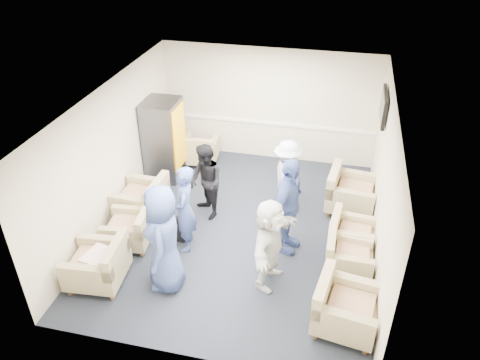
% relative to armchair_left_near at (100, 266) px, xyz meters
% --- Properties ---
extents(floor, '(6.00, 6.00, 0.00)m').
position_rel_armchair_left_near_xyz_m(floor, '(1.93, 1.91, -0.35)').
color(floor, black).
rests_on(floor, ground).
extents(ceiling, '(6.00, 6.00, 0.00)m').
position_rel_armchair_left_near_xyz_m(ceiling, '(1.93, 1.91, 2.35)').
color(ceiling, white).
rests_on(ceiling, back_wall).
extents(back_wall, '(5.00, 0.02, 2.70)m').
position_rel_armchair_left_near_xyz_m(back_wall, '(1.93, 4.91, 1.00)').
color(back_wall, beige).
rests_on(back_wall, floor).
extents(front_wall, '(5.00, 0.02, 2.70)m').
position_rel_armchair_left_near_xyz_m(front_wall, '(1.93, -1.09, 1.00)').
color(front_wall, beige).
rests_on(front_wall, floor).
extents(left_wall, '(0.02, 6.00, 2.70)m').
position_rel_armchair_left_near_xyz_m(left_wall, '(-0.57, 1.91, 1.00)').
color(left_wall, beige).
rests_on(left_wall, floor).
extents(right_wall, '(0.02, 6.00, 2.70)m').
position_rel_armchair_left_near_xyz_m(right_wall, '(4.43, 1.91, 1.00)').
color(right_wall, beige).
rests_on(right_wall, floor).
extents(chair_rail, '(4.98, 0.04, 0.06)m').
position_rel_armchair_left_near_xyz_m(chair_rail, '(1.93, 4.89, 0.55)').
color(chair_rail, white).
rests_on(chair_rail, back_wall).
extents(tv, '(0.10, 1.00, 0.58)m').
position_rel_armchair_left_near_xyz_m(tv, '(4.36, 3.71, 1.69)').
color(tv, black).
rests_on(tv, right_wall).
extents(armchair_left_near, '(0.96, 0.96, 0.71)m').
position_rel_armchair_left_near_xyz_m(armchair_left_near, '(0.00, 0.00, 0.00)').
color(armchair_left_near, tan).
rests_on(armchair_left_near, floor).
extents(armchair_left_mid, '(0.88, 0.88, 0.64)m').
position_rel_armchair_left_near_xyz_m(armchair_left_mid, '(0.08, 1.05, -0.03)').
color(armchair_left_mid, tan).
rests_on(armchair_left_mid, floor).
extents(armchair_left_far, '(0.94, 0.94, 0.73)m').
position_rel_armchair_left_near_xyz_m(armchair_left_far, '(-0.04, 1.92, 0.01)').
color(armchair_left_far, tan).
rests_on(armchair_left_far, floor).
extents(armchair_right_near, '(1.03, 1.03, 0.72)m').
position_rel_armchair_left_near_xyz_m(armchair_right_near, '(3.93, -0.05, 0.01)').
color(armchair_right_near, tan).
rests_on(armchair_right_near, floor).
extents(armchair_right_midnear, '(0.79, 0.79, 0.63)m').
position_rel_armchair_left_near_xyz_m(armchair_right_midnear, '(3.94, 1.18, -0.04)').
color(armchair_right_midnear, tan).
rests_on(armchair_right_midnear, floor).
extents(armchair_right_midfar, '(0.85, 0.85, 0.62)m').
position_rel_armchair_left_near_xyz_m(armchair_right_midfar, '(3.97, 1.78, -0.05)').
color(armchair_right_midfar, tan).
rests_on(armchair_right_midfar, floor).
extents(armchair_right_far, '(1.04, 1.04, 0.75)m').
position_rel_armchair_left_near_xyz_m(armchair_right_far, '(3.92, 3.06, 0.02)').
color(armchair_right_far, tan).
rests_on(armchair_right_far, floor).
extents(armchair_corner, '(0.89, 0.89, 0.65)m').
position_rel_armchair_left_near_xyz_m(armchair_corner, '(0.41, 4.21, -0.03)').
color(armchair_corner, tan).
rests_on(armchair_corner, floor).
extents(vending_machine, '(0.74, 0.86, 1.81)m').
position_rel_armchair_left_near_xyz_m(vending_machine, '(-0.17, 3.52, 0.55)').
color(vending_machine, '#48484F').
rests_on(vending_machine, floor).
extents(backpack, '(0.32, 0.25, 0.51)m').
position_rel_armchair_left_near_xyz_m(backpack, '(0.87, 1.38, -0.09)').
color(backpack, black).
rests_on(backpack, floor).
extents(pillow, '(0.45, 0.54, 0.14)m').
position_rel_armchair_left_near_xyz_m(pillow, '(-0.01, -0.01, 0.19)').
color(pillow, white).
rests_on(pillow, armchair_left_near).
extents(person_front_left, '(0.78, 1.03, 1.89)m').
position_rel_armchair_left_near_xyz_m(person_front_left, '(1.08, 0.22, 0.59)').
color(person_front_left, '#394C89').
rests_on(person_front_left, floor).
extents(person_mid_left, '(0.53, 0.69, 1.67)m').
position_rel_armchair_left_near_xyz_m(person_mid_left, '(1.09, 1.19, 0.48)').
color(person_mid_left, '#394C89').
rests_on(person_mid_left, floor).
extents(person_back_left, '(0.94, 0.96, 1.56)m').
position_rel_armchair_left_near_xyz_m(person_back_left, '(1.17, 2.22, 0.43)').
color(person_back_left, black).
rests_on(person_back_left, floor).
extents(person_back_right, '(0.83, 1.12, 1.55)m').
position_rel_armchair_left_near_xyz_m(person_back_right, '(2.68, 2.78, 0.42)').
color(person_back_right, white).
rests_on(person_back_right, floor).
extents(person_mid_right, '(0.71, 1.17, 1.86)m').
position_rel_armchair_left_near_xyz_m(person_mid_right, '(2.87, 1.55, 0.58)').
color(person_mid_right, '#394C89').
rests_on(person_mid_right, floor).
extents(person_front_right, '(0.76, 1.56, 1.61)m').
position_rel_armchair_left_near_xyz_m(person_front_right, '(2.70, 0.64, 0.45)').
color(person_front_right, silver).
rests_on(person_front_right, floor).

